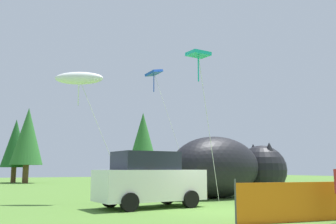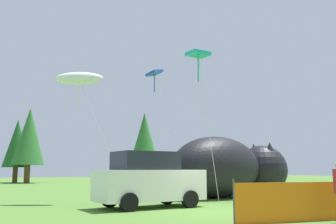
{
  "view_description": "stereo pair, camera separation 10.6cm",
  "coord_description": "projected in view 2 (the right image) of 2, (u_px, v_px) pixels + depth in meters",
  "views": [
    {
      "loc": [
        -7.99,
        -11.58,
        1.52
      ],
      "look_at": [
        0.01,
        4.82,
        4.3
      ],
      "focal_mm": 40.0,
      "sensor_mm": 36.0,
      "label": 1
    },
    {
      "loc": [
        -7.89,
        -11.63,
        1.52
      ],
      "look_at": [
        0.01,
        4.82,
        4.3
      ],
      "focal_mm": 40.0,
      "sensor_mm": 36.0,
      "label": 2
    }
  ],
  "objects": [
    {
      "name": "ground_plane",
      "position": [
        225.0,
        211.0,
        13.51
      ],
      "size": [
        120.0,
        120.0,
        0.0
      ],
      "primitive_type": "plane",
      "color": "#4C752D"
    },
    {
      "name": "parked_car",
      "position": [
        149.0,
        180.0,
        14.93
      ],
      "size": [
        4.43,
        2.35,
        2.2
      ],
      "rotation": [
        0.0,
        0.0,
        0.09
      ],
      "color": "white",
      "rests_on": "ground"
    },
    {
      "name": "folding_chair",
      "position": [
        264.0,
        195.0,
        14.83
      ],
      "size": [
        0.73,
        0.73,
        0.87
      ],
      "rotation": [
        0.0,
        0.0,
        2.53
      ],
      "color": "maroon",
      "rests_on": "ground"
    },
    {
      "name": "inflatable_cat",
      "position": [
        230.0,
        169.0,
        20.56
      ],
      "size": [
        8.36,
        4.48,
        3.24
      ],
      "rotation": [
        0.0,
        0.0,
        0.22
      ],
      "color": "black",
      "rests_on": "ground"
    },
    {
      "name": "kite_white_ghost",
      "position": [
        79.0,
        79.0,
        17.78
      ],
      "size": [
        3.54,
        1.65,
        6.14
      ],
      "color": "silver",
      "rests_on": "ground"
    },
    {
      "name": "kite_teal_diamond",
      "position": [
        198.0,
        57.0,
        17.29
      ],
      "size": [
        1.81,
        1.0,
        6.91
      ],
      "color": "silver",
      "rests_on": "ground"
    },
    {
      "name": "kite_blue_box",
      "position": [
        155.0,
        75.0,
        24.96
      ],
      "size": [
        2.28,
        2.89,
        8.14
      ],
      "color": "silver",
      "rests_on": "ground"
    },
    {
      "name": "horizon_tree_east",
      "position": [
        144.0,
        138.0,
        51.26
      ],
      "size": [
        3.86,
        3.86,
        9.22
      ],
      "color": "brown",
      "rests_on": "ground"
    },
    {
      "name": "horizon_tree_west",
      "position": [
        17.0,
        143.0,
        42.36
      ],
      "size": [
        2.98,
        2.98,
        7.11
      ],
      "color": "brown",
      "rests_on": "ground"
    },
    {
      "name": "horizon_tree_mid",
      "position": [
        29.0,
        136.0,
        40.78
      ],
      "size": [
        3.42,
        3.42,
        8.17
      ],
      "color": "brown",
      "rests_on": "ground"
    }
  ]
}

